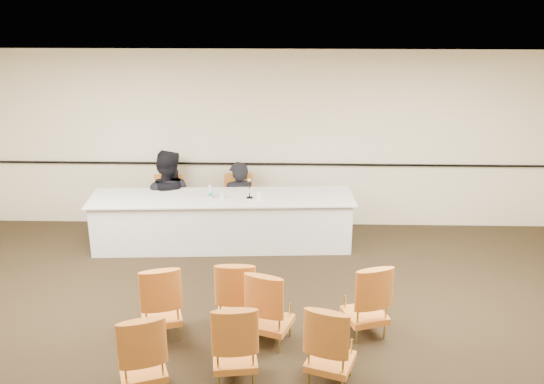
{
  "coord_description": "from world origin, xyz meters",
  "views": [
    {
      "loc": [
        0.37,
        -5.83,
        4.05
      ],
      "look_at": [
        0.13,
        2.6,
        1.08
      ],
      "focal_mm": 40.0,
      "sensor_mm": 36.0,
      "label": 1
    }
  ],
  "objects_px": {
    "microphone": "(249,190)",
    "aud_chair_extra": "(270,306)",
    "water_bottle": "(210,191)",
    "aud_chair_back_right": "(331,343)",
    "panelist_main_chair": "(238,204)",
    "aud_chair_front_mid": "(237,294)",
    "aud_chair_front_left": "(160,300)",
    "drinking_glass": "(222,195)",
    "panelist_main": "(239,210)",
    "aud_chair_front_right": "(366,298)",
    "coffee_cup": "(259,196)",
    "aud_chair_back_mid": "(234,341)",
    "panel_table": "(223,221)",
    "aud_chair_back_left": "(141,352)",
    "panelist_second": "(168,204)",
    "panelist_second_chair": "(168,205)"
  },
  "relations": [
    {
      "from": "coffee_cup",
      "to": "aud_chair_extra",
      "type": "relative_size",
      "value": 0.14
    },
    {
      "from": "panel_table",
      "to": "drinking_glass",
      "type": "xyz_separation_m",
      "value": [
        0.01,
        -0.07,
        0.46
      ]
    },
    {
      "from": "water_bottle",
      "to": "aud_chair_extra",
      "type": "distance_m",
      "value": 2.89
    },
    {
      "from": "panelist_second_chair",
      "to": "water_bottle",
      "type": "height_order",
      "value": "water_bottle"
    },
    {
      "from": "aud_chair_front_right",
      "to": "aud_chair_back_left",
      "type": "distance_m",
      "value": 2.67
    },
    {
      "from": "panelist_main_chair",
      "to": "aud_chair_back_left",
      "type": "relative_size",
      "value": 1.0
    },
    {
      "from": "panelist_main",
      "to": "aud_chair_front_right",
      "type": "distance_m",
      "value": 3.58
    },
    {
      "from": "panelist_main",
      "to": "aud_chair_front_mid",
      "type": "xyz_separation_m",
      "value": [
        0.23,
        -3.07,
        0.1
      ]
    },
    {
      "from": "drinking_glass",
      "to": "aud_chair_back_mid",
      "type": "xyz_separation_m",
      "value": [
        0.48,
        -3.37,
        -0.4
      ]
    },
    {
      "from": "panelist_main",
      "to": "coffee_cup",
      "type": "distance_m",
      "value": 0.97
    },
    {
      "from": "drinking_glass",
      "to": "aud_chair_front_right",
      "type": "xyz_separation_m",
      "value": [
        1.96,
        -2.44,
        -0.4
      ]
    },
    {
      "from": "panelist_main_chair",
      "to": "panelist_second",
      "type": "height_order",
      "value": "panelist_second"
    },
    {
      "from": "water_bottle",
      "to": "aud_chair_front_mid",
      "type": "xyz_separation_m",
      "value": [
        0.61,
        -2.41,
        -0.46
      ]
    },
    {
      "from": "panelist_second_chair",
      "to": "panelist_second",
      "type": "bearing_deg",
      "value": 0.0
    },
    {
      "from": "aud_chair_front_left",
      "to": "aud_chair_back_right",
      "type": "xyz_separation_m",
      "value": [
        1.96,
        -0.85,
        0.0
      ]
    },
    {
      "from": "panel_table",
      "to": "aud_chair_back_right",
      "type": "bearing_deg",
      "value": -69.83
    },
    {
      "from": "aud_chair_extra",
      "to": "panelist_main_chair",
      "type": "bearing_deg",
      "value": 120.73
    },
    {
      "from": "aud_chair_back_left",
      "to": "microphone",
      "type": "bearing_deg",
      "value": 56.36
    },
    {
      "from": "aud_chair_front_right",
      "to": "water_bottle",
      "type": "bearing_deg",
      "value": 112.56
    },
    {
      "from": "aud_chair_front_mid",
      "to": "drinking_glass",
      "type": "bearing_deg",
      "value": 99.19
    },
    {
      "from": "drinking_glass",
      "to": "coffee_cup",
      "type": "relative_size",
      "value": 0.77
    },
    {
      "from": "aud_chair_back_mid",
      "to": "aud_chair_front_right",
      "type": "bearing_deg",
      "value": 24.54
    },
    {
      "from": "panelist_main",
      "to": "aud_chair_back_right",
      "type": "bearing_deg",
      "value": 88.26
    },
    {
      "from": "drinking_glass",
      "to": "panelist_main_chair",
      "type": "bearing_deg",
      "value": 73.9
    },
    {
      "from": "drinking_glass",
      "to": "aud_chair_front_left",
      "type": "relative_size",
      "value": 0.11
    },
    {
      "from": "microphone",
      "to": "aud_chair_front_left",
      "type": "height_order",
      "value": "microphone"
    },
    {
      "from": "coffee_cup",
      "to": "aud_chair_back_left",
      "type": "bearing_deg",
      "value": -106.18
    },
    {
      "from": "aud_chair_back_right",
      "to": "panelist_second",
      "type": "bearing_deg",
      "value": 141.07
    },
    {
      "from": "aud_chair_back_mid",
      "to": "panelist_main_chair",
      "type": "bearing_deg",
      "value": 86.31
    },
    {
      "from": "aud_chair_front_mid",
      "to": "aud_chair_back_right",
      "type": "distance_m",
      "value": 1.46
    },
    {
      "from": "aud_chair_back_mid",
      "to": "aud_chair_back_right",
      "type": "relative_size",
      "value": 1.0
    },
    {
      "from": "panelist_second",
      "to": "microphone",
      "type": "xyz_separation_m",
      "value": [
        1.41,
        -0.59,
        0.48
      ]
    },
    {
      "from": "coffee_cup",
      "to": "aud_chair_front_mid",
      "type": "bearing_deg",
      "value": -93.91
    },
    {
      "from": "panelist_main_chair",
      "to": "aud_chair_back_mid",
      "type": "height_order",
      "value": "same"
    },
    {
      "from": "aud_chair_front_mid",
      "to": "aud_chair_back_left",
      "type": "xyz_separation_m",
      "value": [
        -0.87,
        -1.21,
        0.0
      ]
    },
    {
      "from": "panel_table",
      "to": "aud_chair_front_left",
      "type": "relative_size",
      "value": 4.34
    },
    {
      "from": "panelist_main_chair",
      "to": "aud_chair_back_mid",
      "type": "xyz_separation_m",
      "value": [
        0.28,
        -4.05,
        0.0
      ]
    },
    {
      "from": "panelist_main_chair",
      "to": "panelist_second_chair",
      "type": "bearing_deg",
      "value": -180.0
    },
    {
      "from": "aud_chair_front_mid",
      "to": "aud_chair_front_right",
      "type": "bearing_deg",
      "value": -2.77
    },
    {
      "from": "aud_chair_front_left",
      "to": "aud_chair_front_mid",
      "type": "height_order",
      "value": "same"
    },
    {
      "from": "microphone",
      "to": "aud_chair_back_right",
      "type": "distance_m",
      "value": 3.6
    },
    {
      "from": "panelist_main_chair",
      "to": "aud_chair_front_mid",
      "type": "bearing_deg",
      "value": -89.05
    },
    {
      "from": "water_bottle",
      "to": "drinking_glass",
      "type": "bearing_deg",
      "value": -7.02
    },
    {
      "from": "aud_chair_back_mid",
      "to": "aud_chair_extra",
      "type": "height_order",
      "value": "same"
    },
    {
      "from": "panelist_main",
      "to": "panelist_second_chair",
      "type": "bearing_deg",
      "value": -16.12
    },
    {
      "from": "water_bottle",
      "to": "aud_chair_back_right",
      "type": "distance_m",
      "value": 3.83
    },
    {
      "from": "panelist_main_chair",
      "to": "aud_chair_back_mid",
      "type": "bearing_deg",
      "value": -89.25
    },
    {
      "from": "panelist_second_chair",
      "to": "panelist_main",
      "type": "bearing_deg",
      "value": 0.0
    },
    {
      "from": "panelist_main_chair",
      "to": "aud_chair_extra",
      "type": "relative_size",
      "value": 1.0
    },
    {
      "from": "microphone",
      "to": "aud_chair_extra",
      "type": "height_order",
      "value": "microphone"
    }
  ]
}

